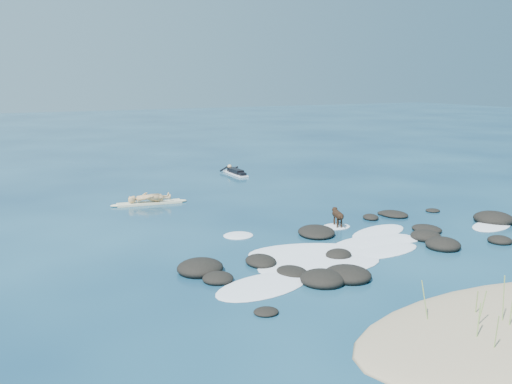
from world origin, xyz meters
TOP-DOWN VIEW (x-y plane):
  - ground at (0.00, 0.00)m, footprint 160.00×160.00m
  - dune_grass at (-0.70, -8.09)m, footprint 4.15×1.89m
  - reef_rocks at (0.81, -1.98)m, footprint 13.83×7.07m
  - breaking_foam at (-0.35, -1.81)m, footprint 13.33×6.41m
  - standing_surfer_rig at (-3.67, 7.73)m, footprint 3.34×0.94m
  - paddling_surfer_rig at (2.99, 12.96)m, footprint 1.19×2.64m
  - dog at (1.30, 0.74)m, footprint 0.50×1.09m

SIDE VIEW (x-z plane):
  - ground at x=0.00m, z-range 0.00..0.00m
  - breaking_foam at x=-0.35m, z-range -0.05..0.07m
  - reef_rocks at x=0.81m, z-range -0.18..0.38m
  - paddling_surfer_rig at x=2.99m, z-range -0.07..0.39m
  - dog at x=1.30m, z-range 0.12..0.83m
  - dune_grass at x=-0.70m, z-range -0.01..1.18m
  - standing_surfer_rig at x=-3.67m, z-range -0.20..1.70m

